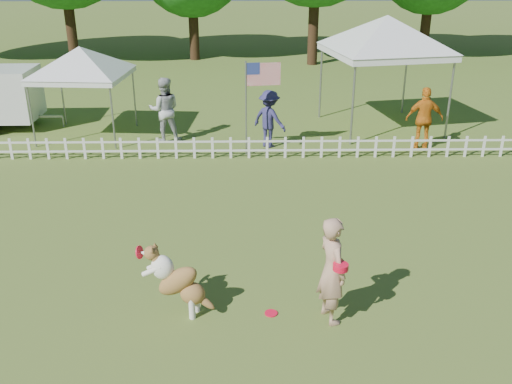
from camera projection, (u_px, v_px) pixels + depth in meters
ground at (267, 302)px, 9.32m from camera, size 120.00×120.00×0.00m
picket_fence at (258, 148)px, 15.64m from camera, size 22.00×0.08×0.60m
handler at (332, 270)px, 8.56m from camera, size 0.60×0.73×1.73m
dog at (179, 281)px, 8.82m from camera, size 1.16×0.65×1.14m
frisbee_on_turf at (271, 313)px, 9.00m from camera, size 0.25×0.25×0.02m
canopy_tent_left at (84, 93)px, 17.14m from camera, size 2.77×2.77×2.66m
canopy_tent_right at (383, 74)px, 17.85m from camera, size 3.87×3.87×3.42m
flag_pole at (246, 109)px, 15.50m from camera, size 1.01×0.25×2.61m
spectator_a at (165, 110)px, 16.82m from camera, size 1.01×0.83×1.91m
spectator_b at (269, 119)px, 16.37m from camera, size 1.22×1.14×1.66m
spectator_c at (424, 119)px, 16.16m from camera, size 1.07×0.50×1.79m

